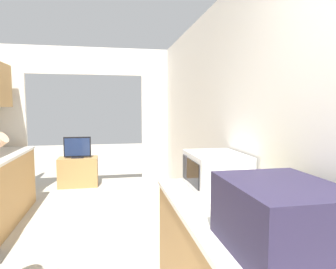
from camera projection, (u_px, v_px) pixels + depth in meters
name	position (u px, v px, depth m)	size (l,w,h in m)	color
wall_right	(242.00, 139.00, 2.39)	(0.06, 7.20, 2.50)	white
wall_far_with_doorway	(86.00, 110.00, 5.05)	(3.19, 0.06, 2.50)	white
suitcase	(281.00, 217.00, 1.27)	(0.44, 0.58, 0.30)	#231E38
microwave	(216.00, 171.00, 2.29)	(0.40, 0.53, 0.27)	white
book_stack	(236.00, 202.00, 1.79)	(0.22, 0.32, 0.10)	#33894C
tv_cabinet	(78.00, 172.00, 5.72)	(0.72, 0.42, 0.55)	#B2844C
television	(77.00, 148.00, 5.63)	(0.49, 0.16, 0.40)	black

